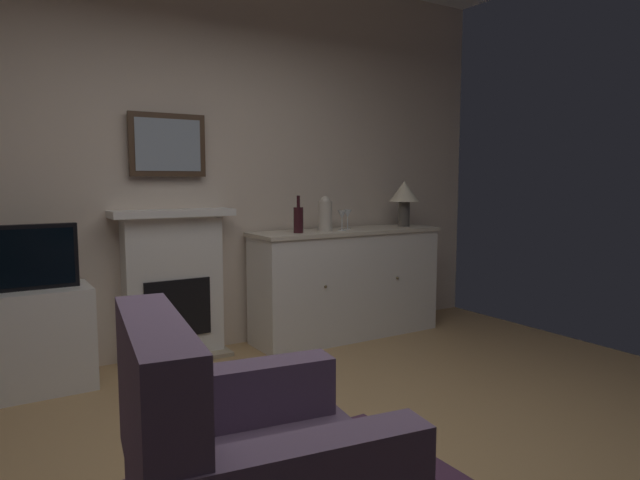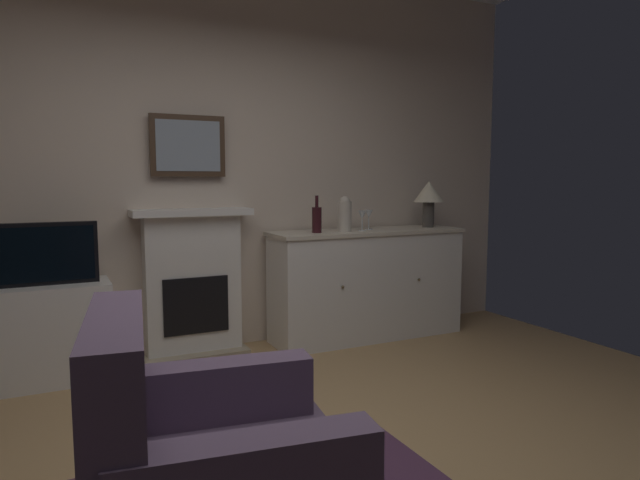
% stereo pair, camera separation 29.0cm
% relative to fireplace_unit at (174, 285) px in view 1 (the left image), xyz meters
% --- Properties ---
extents(wall_rear, '(5.78, 0.06, 2.96)m').
position_rel_fireplace_unit_xyz_m(wall_rear, '(0.08, 0.13, 0.93)').
color(wall_rear, beige).
rests_on(wall_rear, ground_plane).
extents(fireplace_unit, '(0.87, 0.30, 1.10)m').
position_rel_fireplace_unit_xyz_m(fireplace_unit, '(0.00, 0.00, 0.00)').
color(fireplace_unit, white).
rests_on(fireplace_unit, ground_plane).
extents(framed_picture, '(0.55, 0.04, 0.45)m').
position_rel_fireplace_unit_xyz_m(framed_picture, '(0.00, 0.05, 1.01)').
color(framed_picture, '#473323').
extents(sideboard_cabinet, '(1.65, 0.49, 0.90)m').
position_rel_fireplace_unit_xyz_m(sideboard_cabinet, '(1.41, -0.18, -0.10)').
color(sideboard_cabinet, white).
rests_on(sideboard_cabinet, ground_plane).
extents(table_lamp, '(0.26, 0.26, 0.40)m').
position_rel_fireplace_unit_xyz_m(table_lamp, '(2.02, -0.18, 0.63)').
color(table_lamp, '#4C4742').
rests_on(table_lamp, sideboard_cabinet).
extents(wine_bottle, '(0.08, 0.08, 0.29)m').
position_rel_fireplace_unit_xyz_m(wine_bottle, '(0.92, -0.22, 0.46)').
color(wine_bottle, '#331419').
rests_on(wine_bottle, sideboard_cabinet).
extents(wine_glass_left, '(0.07, 0.07, 0.16)m').
position_rel_fireplace_unit_xyz_m(wine_glass_left, '(1.33, -0.23, 0.47)').
color(wine_glass_left, silver).
rests_on(wine_glass_left, sideboard_cabinet).
extents(wine_glass_center, '(0.07, 0.07, 0.16)m').
position_rel_fireplace_unit_xyz_m(wine_glass_center, '(1.44, -0.15, 0.47)').
color(wine_glass_center, silver).
rests_on(wine_glass_center, sideboard_cabinet).
extents(vase_decorative, '(0.11, 0.11, 0.28)m').
position_rel_fireplace_unit_xyz_m(vase_decorative, '(1.17, -0.23, 0.49)').
color(vase_decorative, beige).
rests_on(vase_decorative, sideboard_cabinet).
extents(tv_cabinet, '(0.75, 0.42, 0.64)m').
position_rel_fireplace_unit_xyz_m(tv_cabinet, '(-0.97, -0.16, -0.23)').
color(tv_cabinet, white).
rests_on(tv_cabinet, ground_plane).
extents(tv_set, '(0.62, 0.07, 0.40)m').
position_rel_fireplace_unit_xyz_m(tv_set, '(-0.98, -0.19, 0.30)').
color(tv_set, black).
rests_on(tv_set, tv_cabinet).
extents(armchair, '(0.91, 0.87, 0.92)m').
position_rel_fireplace_unit_xyz_m(armchair, '(-0.53, -2.45, -0.17)').
color(armchair, '#604C66').
rests_on(armchair, ground_plane).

